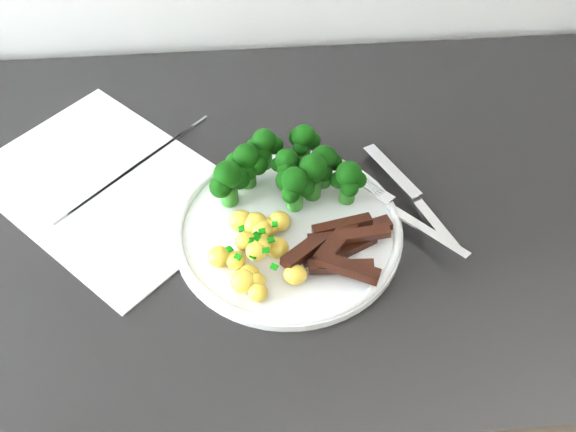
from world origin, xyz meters
TOP-DOWN VIEW (x-y plane):
  - counter at (0.13, 1.68)m, footprint 2.35×0.59m
  - recipe_paper at (-0.18, 1.72)m, footprint 0.36×0.36m
  - plate at (0.03, 1.63)m, footprint 0.25×0.25m
  - broccoli at (0.03, 1.69)m, footprint 0.17×0.10m
  - potatoes at (-0.01, 1.60)m, footprint 0.10×0.12m
  - beef_strips at (0.08, 1.60)m, footprint 0.13×0.09m
  - fork at (0.16, 1.63)m, footprint 0.11×0.13m
  - knife at (0.18, 1.65)m, footprint 0.08×0.17m

SIDE VIEW (x-z plane):
  - counter at x=0.13m, z-range 0.00..0.88m
  - recipe_paper at x=-0.18m, z-range 0.88..0.88m
  - plate at x=0.03m, z-range 0.88..0.89m
  - knife at x=0.18m, z-range 0.88..0.90m
  - fork at x=0.16m, z-range 0.89..0.91m
  - beef_strips at x=0.08m, z-range 0.89..0.91m
  - potatoes at x=-0.01m, z-range 0.88..0.92m
  - broccoli at x=0.03m, z-range 0.89..0.96m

